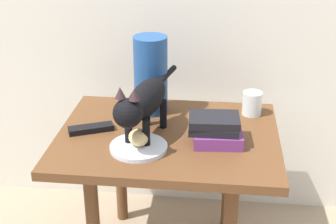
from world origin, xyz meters
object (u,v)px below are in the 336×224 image
object	(u,v)px
side_table	(168,153)
bread_roll	(138,137)
tv_remote	(91,129)
plate	(139,147)
book_stack	(216,130)
candle_jar	(252,105)
green_vase	(151,75)
cat	(143,102)

from	to	relation	value
side_table	bread_roll	size ratio (longest dim) A/B	9.19
bread_roll	tv_remote	world-z (taller)	bread_roll
plate	bread_roll	size ratio (longest dim) A/B	2.27
book_stack	candle_jar	size ratio (longest dim) A/B	2.10
plate	tv_remote	distance (m)	0.21
bread_roll	green_vase	xyz separation A→B (m)	(-0.00, 0.29, 0.10)
book_stack	candle_jar	bearing A→B (deg)	61.66
bread_roll	cat	bearing A→B (deg)	82.89
side_table	cat	distance (m)	0.22
side_table	bread_roll	distance (m)	0.18
plate	green_vase	size ratio (longest dim) A/B	0.65
side_table	book_stack	world-z (taller)	book_stack
book_stack	tv_remote	world-z (taller)	book_stack
bread_roll	tv_remote	distance (m)	0.21
book_stack	tv_remote	distance (m)	0.42
plate	green_vase	distance (m)	0.32
plate	cat	xyz separation A→B (m)	(0.01, 0.07, 0.13)
bread_roll	tv_remote	bearing A→B (deg)	150.79
cat	candle_jar	world-z (taller)	cat
plate	tv_remote	xyz separation A→B (m)	(-0.18, 0.10, 0.00)
bread_roll	green_vase	size ratio (longest dim) A/B	0.28
bread_roll	green_vase	distance (m)	0.31
plate	candle_jar	world-z (taller)	candle_jar
cat	candle_jar	bearing A→B (deg)	33.66
side_table	bread_roll	world-z (taller)	bread_roll
bread_roll	tv_remote	xyz separation A→B (m)	(-0.18, 0.10, -0.03)
bread_roll	book_stack	distance (m)	0.25
cat	book_stack	xyz separation A→B (m)	(0.23, 0.01, -0.09)
book_stack	side_table	bearing A→B (deg)	164.84
book_stack	candle_jar	distance (m)	0.26
side_table	green_vase	distance (m)	0.29
side_table	candle_jar	size ratio (longest dim) A/B	8.65
cat	tv_remote	bearing A→B (deg)	168.51
book_stack	candle_jar	xyz separation A→B (m)	(0.12, 0.23, -0.01)
cat	candle_jar	size ratio (longest dim) A/B	5.55
side_table	tv_remote	xyz separation A→B (m)	(-0.26, -0.01, 0.08)
green_vase	candle_jar	xyz separation A→B (m)	(0.36, 0.01, -0.10)
side_table	book_stack	bearing A→B (deg)	-15.16
side_table	plate	size ratio (longest dim) A/B	4.05
bread_roll	candle_jar	size ratio (longest dim) A/B	0.94
book_stack	cat	bearing A→B (deg)	-178.60
book_stack	green_vase	world-z (taller)	green_vase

